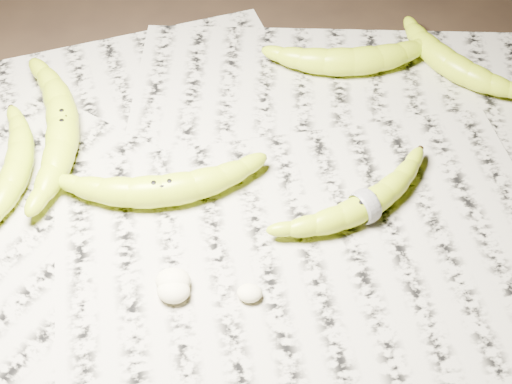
{
  "coord_description": "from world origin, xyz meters",
  "views": [
    {
      "loc": [
        0.05,
        -0.5,
        0.64
      ],
      "look_at": [
        0.02,
        0.0,
        0.05
      ],
      "focal_mm": 50.0,
      "sensor_mm": 36.0,
      "label": 1
    }
  ],
  "objects_px": {
    "banana_left_a": "(62,125)",
    "banana_upper_a": "(352,59)",
    "banana_left_b": "(16,166)",
    "banana_taped": "(365,204)",
    "banana_center": "(163,189)",
    "banana_upper_b": "(450,61)"
  },
  "relations": [
    {
      "from": "banana_left_a",
      "to": "banana_upper_a",
      "type": "distance_m",
      "value": 0.39
    },
    {
      "from": "banana_left_b",
      "to": "banana_taped",
      "type": "xyz_separation_m",
      "value": [
        0.41,
        -0.04,
        -0.0
      ]
    },
    {
      "from": "banana_center",
      "to": "banana_taped",
      "type": "relative_size",
      "value": 1.08
    },
    {
      "from": "banana_upper_a",
      "to": "banana_upper_b",
      "type": "bearing_deg",
      "value": -6.03
    },
    {
      "from": "banana_center",
      "to": "banana_upper_b",
      "type": "xyz_separation_m",
      "value": [
        0.36,
        0.24,
        -0.0
      ]
    },
    {
      "from": "banana_left_a",
      "to": "banana_upper_b",
      "type": "bearing_deg",
      "value": -86.32
    },
    {
      "from": "banana_taped",
      "to": "banana_upper_b",
      "type": "relative_size",
      "value": 1.09
    },
    {
      "from": "banana_upper_a",
      "to": "banana_upper_b",
      "type": "distance_m",
      "value": 0.13
    },
    {
      "from": "banana_taped",
      "to": "banana_upper_a",
      "type": "height_order",
      "value": "banana_upper_a"
    },
    {
      "from": "banana_left_a",
      "to": "banana_left_b",
      "type": "relative_size",
      "value": 1.33
    },
    {
      "from": "banana_taped",
      "to": "banana_upper_a",
      "type": "relative_size",
      "value": 0.96
    },
    {
      "from": "banana_left_b",
      "to": "banana_left_a",
      "type": "bearing_deg",
      "value": -32.67
    },
    {
      "from": "banana_center",
      "to": "banana_upper_a",
      "type": "relative_size",
      "value": 1.04
    },
    {
      "from": "banana_left_a",
      "to": "banana_taped",
      "type": "distance_m",
      "value": 0.38
    },
    {
      "from": "banana_center",
      "to": "banana_upper_b",
      "type": "bearing_deg",
      "value": 23.32
    },
    {
      "from": "banana_upper_a",
      "to": "banana_left_a",
      "type": "bearing_deg",
      "value": -165.75
    },
    {
      "from": "banana_taped",
      "to": "banana_left_b",
      "type": "bearing_deg",
      "value": 138.63
    },
    {
      "from": "banana_left_a",
      "to": "banana_upper_a",
      "type": "bearing_deg",
      "value": -81.26
    },
    {
      "from": "banana_taped",
      "to": "banana_upper_b",
      "type": "bearing_deg",
      "value": 27.39
    },
    {
      "from": "banana_taped",
      "to": "banana_center",
      "type": "bearing_deg",
      "value": 141.57
    },
    {
      "from": "banana_left_a",
      "to": "banana_upper_a",
      "type": "xyz_separation_m",
      "value": [
        0.36,
        0.14,
        -0.0
      ]
    },
    {
      "from": "banana_center",
      "to": "banana_left_a",
      "type": "bearing_deg",
      "value": 133.93
    }
  ]
}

